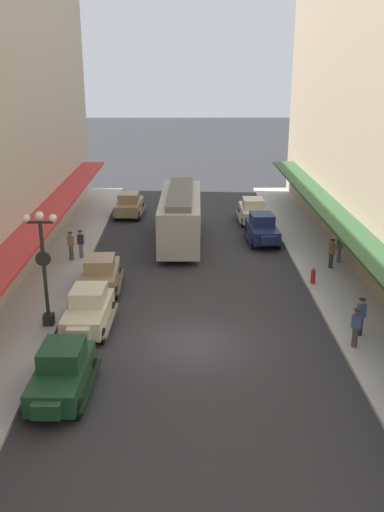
% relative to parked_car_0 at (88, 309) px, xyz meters
% --- Properties ---
extents(ground_plane, '(200.00, 200.00, 0.00)m').
position_rel_parked_car_0_xyz_m(ground_plane, '(4.60, -1.46, -0.94)').
color(ground_plane, '#2D2D30').
extents(sidewalk_left, '(3.00, 60.00, 0.15)m').
position_rel_parked_car_0_xyz_m(sidewalk_left, '(-2.90, -1.46, -0.87)').
color(sidewalk_left, '#B7B5AD').
rests_on(sidewalk_left, ground).
extents(sidewalk_right, '(3.00, 60.00, 0.15)m').
position_rel_parked_car_0_xyz_m(sidewalk_right, '(12.10, -1.46, -0.87)').
color(sidewalk_right, '#B7B5AD').
rests_on(sidewalk_right, ground).
extents(parked_car_0, '(2.26, 4.30, 1.84)m').
position_rel_parked_car_0_xyz_m(parked_car_0, '(0.00, 0.00, 0.00)').
color(parked_car_0, beige).
rests_on(parked_car_0, ground).
extents(parked_car_1, '(2.24, 4.30, 1.84)m').
position_rel_parked_car_0_xyz_m(parked_car_1, '(-0.09, -5.27, 0.00)').
color(parked_car_1, '#193D23').
rests_on(parked_car_1, ground).
extents(parked_car_2, '(2.26, 4.30, 1.84)m').
position_rel_parked_car_0_xyz_m(parked_car_2, '(-0.08, 4.49, 0.00)').
color(parked_car_2, '#997F5B').
rests_on(parked_car_2, ground).
extents(parked_car_3, '(2.30, 4.32, 1.84)m').
position_rel_parked_car_0_xyz_m(parked_car_3, '(0.05, 19.19, 0.00)').
color(parked_car_3, '#997F5B').
rests_on(parked_car_3, ground).
extents(parked_car_4, '(2.16, 4.27, 1.84)m').
position_rel_parked_car_0_xyz_m(parked_car_4, '(9.20, 17.27, 0.00)').
color(parked_car_4, beige).
rests_on(parked_car_4, ground).
extents(parked_car_5, '(2.29, 4.31, 1.84)m').
position_rel_parked_car_0_xyz_m(parked_car_5, '(9.28, 12.54, 0.00)').
color(parked_car_5, '#19234C').
rests_on(parked_car_5, ground).
extents(streetcar, '(2.73, 9.66, 3.46)m').
position_rel_parked_car_0_xyz_m(streetcar, '(3.98, 12.46, 0.96)').
color(streetcar, '#ADA899').
rests_on(streetcar, ground).
extents(lamp_post_with_clock, '(1.42, 0.44, 5.16)m').
position_rel_parked_car_0_xyz_m(lamp_post_with_clock, '(-1.80, 0.10, 2.04)').
color(lamp_post_with_clock, black).
rests_on(lamp_post_with_clock, sidewalk_left).
extents(fire_hydrant, '(0.24, 0.24, 0.82)m').
position_rel_parked_car_0_xyz_m(fire_hydrant, '(10.95, 4.84, -0.38)').
color(fire_hydrant, '#B21E19').
rests_on(fire_hydrant, sidewalk_right).
extents(pedestrian_0, '(0.36, 0.28, 1.67)m').
position_rel_parked_car_0_xyz_m(pedestrian_0, '(-1.89, 9.12, 0.07)').
color(pedestrian_0, slate).
rests_on(pedestrian_0, sidewalk_left).
extents(pedestrian_1, '(0.36, 0.28, 1.67)m').
position_rel_parked_car_0_xyz_m(pedestrian_1, '(-2.41, 8.78, 0.07)').
color(pedestrian_1, '#4C4238').
rests_on(pedestrian_1, sidewalk_left).
extents(pedestrian_2, '(0.36, 0.28, 1.67)m').
position_rel_parked_car_0_xyz_m(pedestrian_2, '(11.15, -2.13, 0.07)').
color(pedestrian_2, '#4C4238').
rests_on(pedestrian_2, sidewalk_right).
extents(pedestrian_3, '(0.36, 0.28, 1.67)m').
position_rel_parked_car_0_xyz_m(pedestrian_3, '(13.15, 8.12, 0.07)').
color(pedestrian_3, slate).
rests_on(pedestrian_3, sidewalk_right).
extents(pedestrian_4, '(0.36, 0.28, 1.67)m').
position_rel_parked_car_0_xyz_m(pedestrian_4, '(11.66, -1.10, 0.07)').
color(pedestrian_4, '#2D2D33').
rests_on(pedestrian_4, sidewalk_right).
extents(pedestrian_5, '(0.36, 0.28, 1.67)m').
position_rel_parked_car_0_xyz_m(pedestrian_5, '(12.46, 7.19, 0.07)').
color(pedestrian_5, '#2D2D33').
rests_on(pedestrian_5, sidewalk_right).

